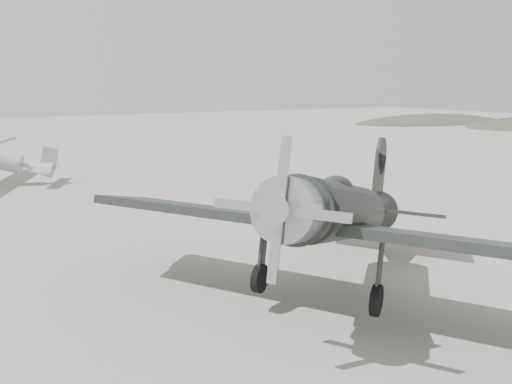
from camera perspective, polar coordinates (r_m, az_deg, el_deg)
ground at (r=15.62m, az=3.48°, el=-8.42°), size 160.00×160.00×0.00m
hill_northeast at (r=78.18m, az=19.40°, el=7.56°), size 32.00×16.00×5.20m
lowwing_monoplane at (r=13.31m, az=9.77°, el=-2.33°), size 10.53×11.73×4.16m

